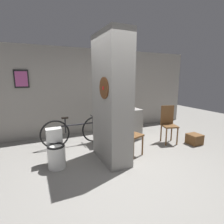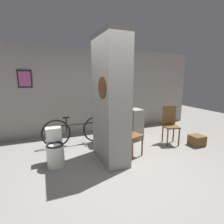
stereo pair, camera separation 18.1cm
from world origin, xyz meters
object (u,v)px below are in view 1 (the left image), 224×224
at_px(chair_near_pillar, 131,131).
at_px(bicycle, 76,131).
at_px(toilet, 56,151).
at_px(chair_by_doorway, 168,123).
at_px(bottle_tall, 126,106).

bearing_deg(chair_near_pillar, bicycle, 116.14).
bearing_deg(bicycle, toilet, -123.37).
height_order(chair_near_pillar, chair_by_doorway, same).
relative_size(toilet, bicycle, 0.42).
bearing_deg(chair_near_pillar, chair_by_doorway, -7.29).
height_order(chair_near_pillar, bottle_tall, bottle_tall).
distance_m(toilet, chair_near_pillar, 1.65).
bearing_deg(toilet, chair_near_pillar, -4.14).
bearing_deg(bicycle, bottle_tall, -10.52).
bearing_deg(bicycle, chair_near_pillar, -46.88).
height_order(toilet, chair_near_pillar, chair_near_pillar).
distance_m(chair_by_doorway, bicycle, 2.47).
relative_size(chair_near_pillar, bottle_tall, 3.33).
bearing_deg(chair_by_doorway, bicycle, 175.29).
height_order(bicycle, bottle_tall, bottle_tall).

